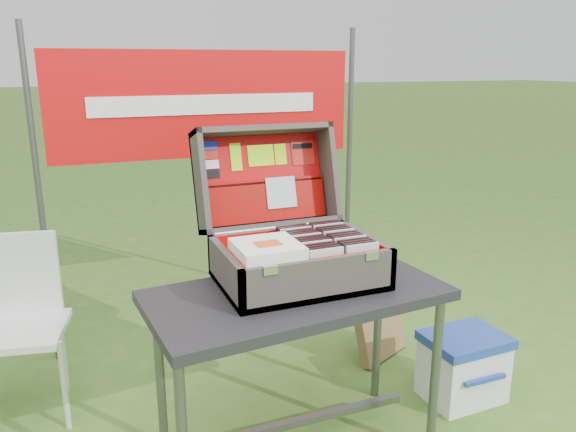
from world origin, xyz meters
name	(u,v)px	position (x,y,z in m)	size (l,w,h in m)	color
table	(296,373)	(0.04, -0.04, 0.34)	(1.10, 0.55, 0.69)	black
table_top	(297,295)	(0.04, -0.04, 0.67)	(1.10, 0.55, 0.04)	black
table_leg_fr	(435,379)	(0.53, -0.25, 0.32)	(0.04, 0.04, 0.65)	#59595B
table_leg_bl	(160,375)	(-0.45, 0.18, 0.32)	(0.04, 0.04, 0.65)	#59595B
table_leg_br	(377,332)	(0.53, 0.18, 0.32)	(0.04, 0.04, 0.65)	#59595B
table_brace	(296,423)	(0.04, -0.04, 0.12)	(0.95, 0.03, 0.03)	#59595B
suitcase	(293,209)	(0.08, 0.10, 0.97)	(0.60, 0.59, 0.55)	#46423D
suitcase_base_bottom	(298,279)	(0.08, 0.04, 0.70)	(0.60, 0.43, 0.02)	#46423D
suitcase_base_wall_front	(321,281)	(0.08, -0.16, 0.77)	(0.60, 0.02, 0.16)	#46423D
suitcase_base_wall_back	(279,247)	(0.08, 0.24, 0.77)	(0.60, 0.02, 0.16)	#46423D
suitcase_base_wall_left	(226,272)	(-0.21, 0.04, 0.77)	(0.02, 0.43, 0.16)	#46423D
suitcase_base_wall_right	(365,253)	(0.37, 0.04, 0.77)	(0.02, 0.43, 0.16)	#46423D
suitcase_liner_floor	(298,275)	(0.08, 0.04, 0.72)	(0.56, 0.38, 0.01)	#EC0B06
suitcase_latch_left	(270,270)	(-0.12, -0.18, 0.84)	(0.05, 0.01, 0.03)	silver
suitcase_latch_right	(372,256)	(0.27, -0.18, 0.84)	(0.05, 0.01, 0.03)	silver
suitcase_hinge	(278,227)	(0.08, 0.25, 0.85)	(0.02, 0.02, 0.54)	silver
suitcase_lid_back	(262,179)	(0.08, 0.46, 1.02)	(0.60, 0.43, 0.02)	#46423D
suitcase_lid_rim_far	(262,130)	(0.08, 0.45, 1.23)	(0.60, 0.02, 0.16)	#46423D
suitcase_lid_rim_near	(272,225)	(0.08, 0.33, 0.84)	(0.60, 0.02, 0.16)	#46423D
suitcase_lid_rim_left	(200,183)	(-0.21, 0.39, 1.04)	(0.02, 0.43, 0.16)	#46423D
suitcase_lid_rim_right	(328,173)	(0.37, 0.39, 1.04)	(0.02, 0.43, 0.16)	#46423D
suitcase_lid_liner	(263,179)	(0.08, 0.44, 1.02)	(0.55, 0.38, 0.01)	#EC0B06
suitcase_liner_wall_front	(319,276)	(0.08, -0.15, 0.78)	(0.56, 0.01, 0.14)	#EC0B06
suitcase_liner_wall_back	(281,245)	(0.08, 0.23, 0.78)	(0.56, 0.01, 0.14)	#EC0B06
suitcase_liner_wall_left	(229,269)	(-0.20, 0.04, 0.78)	(0.01, 0.38, 0.14)	#EC0B06
suitcase_liner_wall_right	(362,251)	(0.35, 0.04, 0.78)	(0.01, 0.38, 0.14)	#EC0B06
suitcase_lid_pocket	(267,201)	(0.08, 0.40, 0.93)	(0.54, 0.17, 0.03)	#8B0703
suitcase_pocket_edge	(265,182)	(0.08, 0.41, 1.01)	(0.53, 0.02, 0.02)	#8B0703
suitcase_pocket_cd	(281,192)	(0.14, 0.39, 0.97)	(0.13, 0.13, 0.01)	silver
lid_sticker_cc_a	(210,146)	(-0.14, 0.48, 1.17)	(0.06, 0.04, 0.00)	#1933B2
lid_sticker_cc_b	(211,155)	(-0.14, 0.47, 1.13)	(0.06, 0.04, 0.00)	red
lid_sticker_cc_c	(212,164)	(-0.14, 0.46, 1.10)	(0.06, 0.04, 0.00)	white
lid_sticker_cc_d	(213,174)	(-0.14, 0.45, 1.06)	(0.06, 0.04, 0.00)	black
lid_card_neon_tall	(236,157)	(-0.04, 0.46, 1.12)	(0.05, 0.12, 0.00)	#ADF807
lid_card_neon_main	(261,155)	(0.08, 0.46, 1.12)	(0.12, 0.09, 0.00)	#ADF807
lid_card_neon_small	(280,154)	(0.17, 0.46, 1.12)	(0.05, 0.09, 0.00)	#ADF807
lid_sticker_band	(303,153)	(0.28, 0.46, 1.12)	(0.11, 0.11, 0.00)	red
lid_sticker_band_bar	(302,146)	(0.28, 0.47, 1.15)	(0.10, 0.02, 0.00)	black
cd_left_0	(326,269)	(0.11, -0.13, 0.79)	(0.13, 0.01, 0.15)	silver
cd_left_1	(323,267)	(0.11, -0.10, 0.79)	(0.13, 0.01, 0.15)	black
cd_left_2	(321,265)	(0.11, -0.08, 0.79)	(0.13, 0.01, 0.15)	black
cd_left_3	(318,263)	(0.11, -0.06, 0.79)	(0.13, 0.01, 0.15)	black
cd_left_4	(315,261)	(0.11, -0.03, 0.79)	(0.13, 0.01, 0.15)	silver
cd_left_5	(313,259)	(0.11, -0.01, 0.79)	(0.13, 0.01, 0.15)	black
cd_left_6	(310,257)	(0.11, 0.01, 0.79)	(0.13, 0.01, 0.15)	black
cd_left_7	(308,255)	(0.11, 0.04, 0.79)	(0.13, 0.01, 0.15)	black
cd_left_8	(305,253)	(0.11, 0.06, 0.79)	(0.13, 0.01, 0.15)	silver
cd_left_9	(303,251)	(0.11, 0.09, 0.79)	(0.13, 0.01, 0.15)	black
cd_left_10	(300,249)	(0.11, 0.11, 0.79)	(0.13, 0.01, 0.15)	black
cd_left_11	(298,248)	(0.11, 0.13, 0.79)	(0.13, 0.01, 0.15)	black
cd_left_12	(296,246)	(0.11, 0.16, 0.79)	(0.13, 0.01, 0.15)	silver
cd_left_13	(294,244)	(0.11, 0.18, 0.79)	(0.13, 0.01, 0.15)	black
cd_left_14	(291,243)	(0.11, 0.20, 0.79)	(0.13, 0.01, 0.15)	black
cd_right_0	(362,264)	(0.26, -0.13, 0.79)	(0.13, 0.01, 0.15)	silver
cd_right_1	(359,262)	(0.26, -0.10, 0.79)	(0.13, 0.01, 0.15)	black
cd_right_2	(356,260)	(0.26, -0.08, 0.79)	(0.13, 0.01, 0.15)	black
cd_right_3	(353,258)	(0.26, -0.06, 0.79)	(0.13, 0.01, 0.15)	black
cd_right_4	(350,256)	(0.26, -0.03, 0.79)	(0.13, 0.01, 0.15)	silver
cd_right_5	(347,254)	(0.26, -0.01, 0.79)	(0.13, 0.01, 0.15)	black
cd_right_6	(344,252)	(0.26, 0.01, 0.79)	(0.13, 0.01, 0.15)	black
cd_right_7	(341,250)	(0.26, 0.04, 0.79)	(0.13, 0.01, 0.15)	black
cd_right_8	(339,249)	(0.26, 0.06, 0.79)	(0.13, 0.01, 0.15)	silver
cd_right_9	(336,247)	(0.26, 0.09, 0.79)	(0.13, 0.01, 0.15)	black
cd_right_10	(333,245)	(0.26, 0.11, 0.79)	(0.13, 0.01, 0.15)	black
cd_right_11	(331,243)	(0.26, 0.13, 0.79)	(0.13, 0.01, 0.15)	black
cd_right_12	(328,242)	(0.26, 0.16, 0.79)	(0.13, 0.01, 0.15)	silver
cd_right_13	(326,240)	(0.26, 0.18, 0.79)	(0.13, 0.01, 0.15)	black
cd_right_14	(323,239)	(0.26, 0.20, 0.79)	(0.13, 0.01, 0.15)	black
songbook_0	(267,253)	(-0.08, -0.04, 0.85)	(0.23, 0.23, 0.01)	white
songbook_1	(267,252)	(-0.08, -0.04, 0.86)	(0.23, 0.23, 0.01)	white
songbook_2	(267,250)	(-0.08, -0.04, 0.86)	(0.23, 0.23, 0.01)	white
songbook_3	(267,249)	(-0.08, -0.04, 0.87)	(0.23, 0.23, 0.01)	white
songbook_4	(267,248)	(-0.08, -0.04, 0.87)	(0.23, 0.23, 0.01)	white
songbook_5	(267,246)	(-0.08, -0.04, 0.88)	(0.23, 0.23, 0.01)	white
songbook_6	(267,245)	(-0.08, -0.04, 0.88)	(0.23, 0.23, 0.01)	white
songbook_7	(267,244)	(-0.08, -0.04, 0.89)	(0.23, 0.23, 0.01)	white
songbook_graphic	(268,243)	(-0.08, -0.05, 0.89)	(0.09, 0.07, 0.00)	#D85919
cooler	(463,366)	(0.89, 0.01, 0.16)	(0.36, 0.27, 0.32)	white
cooler_body	(463,371)	(0.89, 0.01, 0.14)	(0.34, 0.26, 0.27)	white
cooler_lid	(465,339)	(0.89, 0.01, 0.30)	(0.36, 0.27, 0.04)	#203E96
cooler_handle	(485,380)	(0.89, -0.13, 0.17)	(0.21, 0.02, 0.02)	#203E96
chair	(20,334)	(-0.97, 0.60, 0.40)	(0.36, 0.40, 0.80)	silver
chair_seat	(20,332)	(-0.97, 0.60, 0.41)	(0.36, 0.36, 0.03)	silver
chair_backrest	(16,274)	(-0.97, 0.78, 0.61)	(0.36, 0.03, 0.38)	silver
chair_leg_fr	(64,385)	(-0.81, 0.45, 0.20)	(0.02, 0.02, 0.41)	silver
chair_leg_br	(63,352)	(-0.81, 0.76, 0.20)	(0.02, 0.02, 0.41)	silver
chair_upright_right	(54,271)	(-0.81, 0.78, 0.60)	(0.02, 0.02, 0.38)	silver
cardboard_box	(379,324)	(0.74, 0.50, 0.18)	(0.34, 0.05, 0.36)	olive
banner_post_left	(40,202)	(-0.85, 1.10, 0.85)	(0.03, 0.03, 1.70)	#59595B
banner_post_right	(348,177)	(0.85, 1.10, 0.85)	(0.03, 0.03, 1.70)	#59595B
banner	(207,104)	(0.00, 1.09, 1.30)	(1.60, 0.01, 0.55)	#B70B0C
banner_text	(208,105)	(0.00, 1.08, 1.30)	(1.20, 0.00, 0.10)	white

